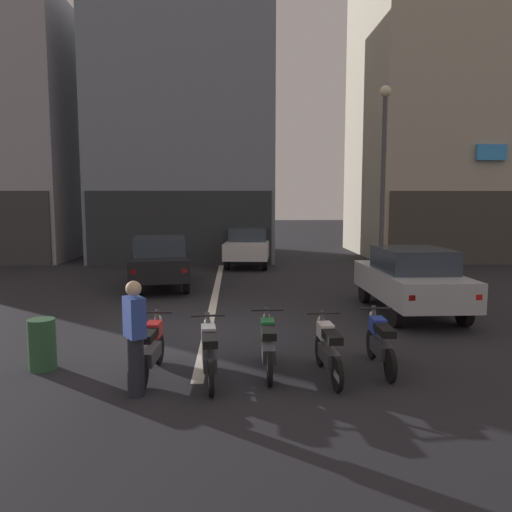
{
  "coord_description": "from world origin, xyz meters",
  "views": [
    {
      "loc": [
        0.59,
        -10.27,
        2.79
      ],
      "look_at": [
        1.12,
        2.0,
        1.4
      ],
      "focal_mm": 34.48,
      "sensor_mm": 36.0,
      "label": 1
    }
  ],
  "objects_px": {
    "car_white_down_street": "(248,245)",
    "motorcycle_blue_row_rightmost": "(380,342)",
    "motorcycle_green_row_centre": "(268,344)",
    "motorcycle_white_row_right_mid": "(328,349)",
    "trash_bin": "(42,344)",
    "motorcycle_silver_row_left_mid": "(209,352)",
    "street_lamp": "(383,166)",
    "person_by_motorcycles": "(135,337)",
    "motorcycle_red_row_leftmost": "(151,348)",
    "car_silver_parked_kerbside": "(411,278)",
    "car_black_crossing_near": "(160,260)"
  },
  "relations": [
    {
      "from": "car_white_down_street",
      "to": "motorcycle_blue_row_rightmost",
      "type": "relative_size",
      "value": 2.55
    },
    {
      "from": "motorcycle_green_row_centre",
      "to": "motorcycle_white_row_right_mid",
      "type": "relative_size",
      "value": 1.0
    },
    {
      "from": "motorcycle_white_row_right_mid",
      "to": "trash_bin",
      "type": "height_order",
      "value": "motorcycle_white_row_right_mid"
    },
    {
      "from": "motorcycle_green_row_centre",
      "to": "motorcycle_white_row_right_mid",
      "type": "height_order",
      "value": "same"
    },
    {
      "from": "motorcycle_silver_row_left_mid",
      "to": "street_lamp",
      "type": "bearing_deg",
      "value": 57.59
    },
    {
      "from": "person_by_motorcycles",
      "to": "trash_bin",
      "type": "xyz_separation_m",
      "value": [
        -1.77,
        1.18,
        -0.43
      ]
    },
    {
      "from": "motorcycle_green_row_centre",
      "to": "motorcycle_blue_row_rightmost",
      "type": "relative_size",
      "value": 1.0
    },
    {
      "from": "motorcycle_red_row_leftmost",
      "to": "motorcycle_blue_row_rightmost",
      "type": "height_order",
      "value": "same"
    },
    {
      "from": "car_white_down_street",
      "to": "car_silver_parked_kerbside",
      "type": "bearing_deg",
      "value": -67.94
    },
    {
      "from": "motorcycle_silver_row_left_mid",
      "to": "motorcycle_green_row_centre",
      "type": "xyz_separation_m",
      "value": [
        0.94,
        0.37,
        0.0
      ]
    },
    {
      "from": "motorcycle_blue_row_rightmost",
      "to": "trash_bin",
      "type": "distance_m",
      "value": 5.6
    },
    {
      "from": "motorcycle_red_row_leftmost",
      "to": "motorcycle_silver_row_left_mid",
      "type": "xyz_separation_m",
      "value": [
        0.93,
        -0.27,
        0.0
      ]
    },
    {
      "from": "car_white_down_street",
      "to": "motorcycle_red_row_leftmost",
      "type": "distance_m",
      "value": 13.47
    },
    {
      "from": "motorcycle_red_row_leftmost",
      "to": "car_silver_parked_kerbside",
      "type": "bearing_deg",
      "value": 35.9
    },
    {
      "from": "motorcycle_silver_row_left_mid",
      "to": "motorcycle_green_row_centre",
      "type": "distance_m",
      "value": 1.01
    },
    {
      "from": "motorcycle_white_row_right_mid",
      "to": "motorcycle_blue_row_rightmost",
      "type": "relative_size",
      "value": 1.0
    },
    {
      "from": "car_black_crossing_near",
      "to": "trash_bin",
      "type": "bearing_deg",
      "value": -95.8
    },
    {
      "from": "motorcycle_red_row_leftmost",
      "to": "person_by_motorcycles",
      "type": "xyz_separation_m",
      "value": [
        -0.09,
        -0.81,
        0.4
      ]
    },
    {
      "from": "car_silver_parked_kerbside",
      "to": "car_black_crossing_near",
      "type": "bearing_deg",
      "value": 149.11
    },
    {
      "from": "street_lamp",
      "to": "motorcycle_green_row_centre",
      "type": "height_order",
      "value": "street_lamp"
    },
    {
      "from": "motorcycle_silver_row_left_mid",
      "to": "motorcycle_white_row_right_mid",
      "type": "relative_size",
      "value": 1.0
    },
    {
      "from": "car_silver_parked_kerbside",
      "to": "street_lamp",
      "type": "distance_m",
      "value": 4.68
    },
    {
      "from": "car_silver_parked_kerbside",
      "to": "motorcycle_blue_row_rightmost",
      "type": "bearing_deg",
      "value": -115.94
    },
    {
      "from": "car_white_down_street",
      "to": "motorcycle_white_row_right_mid",
      "type": "xyz_separation_m",
      "value": [
        0.88,
        -13.51,
        -0.43
      ]
    },
    {
      "from": "car_silver_parked_kerbside",
      "to": "car_white_down_street",
      "type": "xyz_separation_m",
      "value": [
        -3.74,
        9.23,
        0.0
      ]
    },
    {
      "from": "motorcycle_red_row_leftmost",
      "to": "motorcycle_silver_row_left_mid",
      "type": "distance_m",
      "value": 0.97
    },
    {
      "from": "car_white_down_street",
      "to": "trash_bin",
      "type": "distance_m",
      "value": 13.51
    },
    {
      "from": "trash_bin",
      "to": "car_silver_parked_kerbside",
      "type": "bearing_deg",
      "value": 26.4
    },
    {
      "from": "car_white_down_street",
      "to": "motorcycle_red_row_leftmost",
      "type": "height_order",
      "value": "car_white_down_street"
    },
    {
      "from": "motorcycle_silver_row_left_mid",
      "to": "motorcycle_white_row_right_mid",
      "type": "xyz_separation_m",
      "value": [
        1.87,
        0.1,
        0.0
      ]
    },
    {
      "from": "street_lamp",
      "to": "motorcycle_white_row_right_mid",
      "type": "bearing_deg",
      "value": -112.03
    },
    {
      "from": "street_lamp",
      "to": "motorcycle_blue_row_rightmost",
      "type": "relative_size",
      "value": 3.77
    },
    {
      "from": "motorcycle_blue_row_rightmost",
      "to": "trash_bin",
      "type": "height_order",
      "value": "motorcycle_blue_row_rightmost"
    },
    {
      "from": "car_white_down_street",
      "to": "person_by_motorcycles",
      "type": "relative_size",
      "value": 2.55
    },
    {
      "from": "car_white_down_street",
      "to": "motorcycle_red_row_leftmost",
      "type": "relative_size",
      "value": 2.55
    },
    {
      "from": "street_lamp",
      "to": "motorcycle_white_row_right_mid",
      "type": "relative_size",
      "value": 3.77
    },
    {
      "from": "motorcycle_white_row_right_mid",
      "to": "person_by_motorcycles",
      "type": "xyz_separation_m",
      "value": [
        -2.89,
        -0.63,
        0.4
      ]
    },
    {
      "from": "motorcycle_white_row_right_mid",
      "to": "motorcycle_blue_row_rightmost",
      "type": "bearing_deg",
      "value": 19.08
    },
    {
      "from": "street_lamp",
      "to": "motorcycle_silver_row_left_mid",
      "type": "distance_m",
      "value": 10.03
    },
    {
      "from": "motorcycle_silver_row_left_mid",
      "to": "car_black_crossing_near",
      "type": "bearing_deg",
      "value": 103.38
    },
    {
      "from": "motorcycle_red_row_leftmost",
      "to": "motorcycle_green_row_centre",
      "type": "bearing_deg",
      "value": 2.93
    },
    {
      "from": "motorcycle_red_row_leftmost",
      "to": "motorcycle_white_row_right_mid",
      "type": "bearing_deg",
      "value": -3.64
    },
    {
      "from": "car_white_down_street",
      "to": "motorcycle_white_row_right_mid",
      "type": "bearing_deg",
      "value": -86.27
    },
    {
      "from": "motorcycle_red_row_leftmost",
      "to": "trash_bin",
      "type": "relative_size",
      "value": 1.97
    },
    {
      "from": "street_lamp",
      "to": "motorcycle_blue_row_rightmost",
      "type": "distance_m",
      "value": 8.58
    },
    {
      "from": "car_black_crossing_near",
      "to": "car_silver_parked_kerbside",
      "type": "bearing_deg",
      "value": -30.89
    },
    {
      "from": "person_by_motorcycles",
      "to": "motorcycle_white_row_right_mid",
      "type": "bearing_deg",
      "value": 12.33
    },
    {
      "from": "car_silver_parked_kerbside",
      "to": "motorcycle_red_row_leftmost",
      "type": "xyz_separation_m",
      "value": [
        -5.66,
        -4.1,
        -0.43
      ]
    },
    {
      "from": "car_white_down_street",
      "to": "person_by_motorcycles",
      "type": "distance_m",
      "value": 14.28
    },
    {
      "from": "car_silver_parked_kerbside",
      "to": "motorcycle_red_row_leftmost",
      "type": "relative_size",
      "value": 2.46
    }
  ]
}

